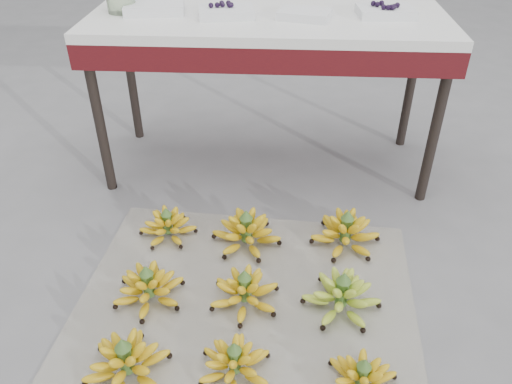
# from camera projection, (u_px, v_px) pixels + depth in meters

# --- Properties ---
(ground) EXTENTS (60.00, 60.00, 0.00)m
(ground) POSITION_uv_depth(u_px,v_px,m) (262.00, 290.00, 1.92)
(ground) COLOR slate
(ground) RESTS_ON ground
(newspaper_mat) EXTENTS (1.32, 1.13, 0.01)m
(newspaper_mat) POSITION_uv_depth(u_px,v_px,m) (246.00, 303.00, 1.86)
(newspaper_mat) COLOR beige
(newspaper_mat) RESTS_ON ground
(bunch_front_left) EXTENTS (0.32, 0.32, 0.17)m
(bunch_front_left) POSITION_uv_depth(u_px,v_px,m) (126.00, 362.00, 1.58)
(bunch_front_left) COLOR yellow
(bunch_front_left) RESTS_ON newspaper_mat
(bunch_front_center) EXTENTS (0.29, 0.29, 0.15)m
(bunch_front_center) POSITION_uv_depth(u_px,v_px,m) (235.00, 363.00, 1.58)
(bunch_front_center) COLOR yellow
(bunch_front_center) RESTS_ON newspaper_mat
(bunch_front_right) EXTENTS (0.24, 0.24, 0.15)m
(bunch_front_right) POSITION_uv_depth(u_px,v_px,m) (362.00, 379.00, 1.54)
(bunch_front_right) COLOR yellow
(bunch_front_right) RESTS_ON newspaper_mat
(bunch_mid_left) EXTENTS (0.30, 0.30, 0.16)m
(bunch_mid_left) POSITION_uv_depth(u_px,v_px,m) (149.00, 287.00, 1.85)
(bunch_mid_left) COLOR yellow
(bunch_mid_left) RESTS_ON newspaper_mat
(bunch_mid_center) EXTENTS (0.27, 0.27, 0.16)m
(bunch_mid_center) POSITION_uv_depth(u_px,v_px,m) (245.00, 291.00, 1.83)
(bunch_mid_center) COLOR yellow
(bunch_mid_center) RESTS_ON newspaper_mat
(bunch_mid_right) EXTENTS (0.30, 0.30, 0.17)m
(bunch_mid_right) POSITION_uv_depth(u_px,v_px,m) (342.00, 296.00, 1.81)
(bunch_mid_right) COLOR #9ABD34
(bunch_mid_right) RESTS_ON newspaper_mat
(bunch_back_left) EXTENTS (0.28, 0.28, 0.15)m
(bunch_back_left) POSITION_uv_depth(u_px,v_px,m) (168.00, 226.00, 2.16)
(bunch_back_left) COLOR yellow
(bunch_back_left) RESTS_ON newspaper_mat
(bunch_back_center) EXTENTS (0.37, 0.37, 0.18)m
(bunch_back_center) POSITION_uv_depth(u_px,v_px,m) (246.00, 232.00, 2.11)
(bunch_back_center) COLOR yellow
(bunch_back_center) RESTS_ON newspaper_mat
(bunch_back_right) EXTENTS (0.29, 0.29, 0.18)m
(bunch_back_right) POSITION_uv_depth(u_px,v_px,m) (346.00, 233.00, 2.11)
(bunch_back_right) COLOR yellow
(bunch_back_right) RESTS_ON newspaper_mat
(vendor_table) EXTENTS (1.63, 0.65, 0.78)m
(vendor_table) POSITION_uv_depth(u_px,v_px,m) (268.00, 35.00, 2.30)
(vendor_table) COLOR black
(vendor_table) RESTS_ON ground
(tray_far_left) EXTENTS (0.29, 0.23, 0.04)m
(tray_far_left) POSITION_uv_depth(u_px,v_px,m) (155.00, 7.00, 2.28)
(tray_far_left) COLOR silver
(tray_far_left) RESTS_ON vendor_table
(tray_left) EXTENTS (0.27, 0.21, 0.06)m
(tray_left) POSITION_uv_depth(u_px,v_px,m) (226.00, 12.00, 2.22)
(tray_left) COLOR silver
(tray_left) RESTS_ON vendor_table
(tray_right) EXTENTS (0.25, 0.21, 0.04)m
(tray_right) POSITION_uv_depth(u_px,v_px,m) (304.00, 14.00, 2.20)
(tray_right) COLOR silver
(tray_right) RESTS_ON vendor_table
(tray_far_right) EXTENTS (0.26, 0.20, 0.06)m
(tray_far_right) POSITION_uv_depth(u_px,v_px,m) (385.00, 11.00, 2.22)
(tray_far_right) COLOR silver
(tray_far_right) RESTS_ON vendor_table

